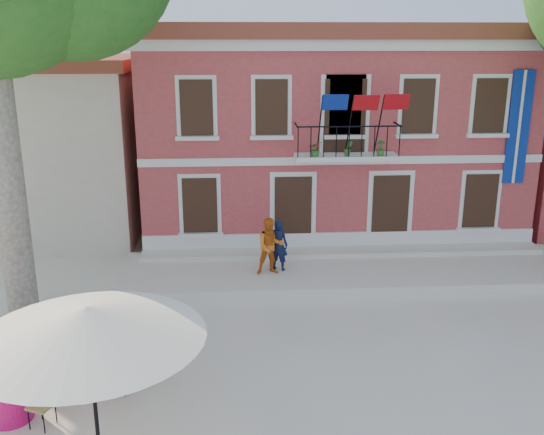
{
  "coord_description": "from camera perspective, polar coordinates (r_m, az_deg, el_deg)",
  "views": [
    {
      "loc": [
        -1.46,
        -12.84,
        7.04
      ],
      "look_at": [
        -0.44,
        3.5,
        2.18
      ],
      "focal_mm": 40.0,
      "sensor_mm": 36.0,
      "label": 1
    }
  ],
  "objects": [
    {
      "name": "pedestrian_orange",
      "position": [
        17.86,
        -0.15,
        -2.71
      ],
      "size": [
        0.93,
        0.77,
        1.72
      ],
      "primitive_type": "imported",
      "rotation": [
        0.0,
        0.0,
        0.16
      ],
      "color": "orange",
      "rests_on": "terrace"
    },
    {
      "name": "patio_umbrella",
      "position": [
        10.44,
        -17.0,
        -9.49
      ],
      "size": [
        3.87,
        3.87,
        2.88
      ],
      "color": "black",
      "rests_on": "ground"
    },
    {
      "name": "main_building",
      "position": [
        23.32,
        5.05,
        8.42
      ],
      "size": [
        13.5,
        9.59,
        7.5
      ],
      "color": "#C34946",
      "rests_on": "ground"
    },
    {
      "name": "cafe_table_2",
      "position": [
        13.08,
        -23.5,
        -15.41
      ],
      "size": [
        1.93,
        1.14,
        0.95
      ],
      "color": "#E51572",
      "rests_on": "ground"
    },
    {
      "name": "terrace",
      "position": [
        18.89,
        7.26,
        -5.02
      ],
      "size": [
        14.0,
        3.4,
        0.3
      ],
      "primitive_type": "cube",
      "color": "silver",
      "rests_on": "ground"
    },
    {
      "name": "ground",
      "position": [
        14.72,
        2.62,
        -12.07
      ],
      "size": [
        90.0,
        90.0,
        0.0
      ],
      "primitive_type": "plane",
      "color": "beige",
      "rests_on": "ground"
    },
    {
      "name": "cafe_table_3",
      "position": [
        13.82,
        -15.34,
        -12.71
      ],
      "size": [
        1.8,
        1.82,
        0.95
      ],
      "color": "#E51572",
      "rests_on": "ground"
    },
    {
      "name": "neighbor_west",
      "position": [
        25.45,
        -22.11,
        6.67
      ],
      "size": [
        9.4,
        9.4,
        6.4
      ],
      "color": "beige",
      "rests_on": "ground"
    },
    {
      "name": "pedestrian_navy",
      "position": [
        18.17,
        0.61,
        -2.59
      ],
      "size": [
        0.68,
        0.58,
        1.58
      ],
      "primitive_type": "imported",
      "rotation": [
        0.0,
        0.0,
        2.73
      ],
      "color": "#101835",
      "rests_on": "terrace"
    },
    {
      "name": "cafe_table_1",
      "position": [
        14.2,
        -17.15,
        -12.03
      ],
      "size": [
        1.86,
        1.72,
        0.95
      ],
      "color": "#E51572",
      "rests_on": "ground"
    }
  ]
}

